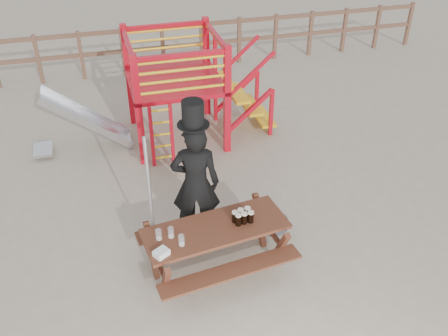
# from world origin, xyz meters

# --- Properties ---
(ground) EXTENTS (60.00, 60.00, 0.00)m
(ground) POSITION_xyz_m (0.00, 0.00, 0.00)
(ground) COLOR tan
(ground) RESTS_ON ground
(back_fence) EXTENTS (15.09, 0.09, 1.20)m
(back_fence) POSITION_xyz_m (0.00, 7.00, 0.74)
(back_fence) COLOR brown
(back_fence) RESTS_ON ground
(playground_fort) EXTENTS (4.71, 1.84, 2.10)m
(playground_fort) POSITION_xyz_m (0.12, 3.58, 1.07)
(playground_fort) COLOR red
(playground_fort) RESTS_ON ground
(picnic_table) EXTENTS (2.08, 1.57, 0.75)m
(picnic_table) POSITION_xyz_m (0.01, -0.16, 0.47)
(picnic_table) COLOR brown
(picnic_table) RESTS_ON ground
(man_with_hat) EXTENTS (0.78, 0.60, 2.25)m
(man_with_hat) POSITION_xyz_m (-0.09, 0.58, 1.01)
(man_with_hat) COLOR black
(man_with_hat) RESTS_ON ground
(metal_pole) EXTENTS (0.05, 0.05, 2.07)m
(metal_pole) POSITION_xyz_m (-0.78, 0.16, 1.04)
(metal_pole) COLOR #B2B2B7
(metal_pole) RESTS_ON ground
(parasol_base) EXTENTS (0.50, 0.50, 0.21)m
(parasol_base) POSITION_xyz_m (1.08, 0.47, 0.06)
(parasol_base) COLOR #3A3A3F
(parasol_base) RESTS_ON ground
(paper_bag) EXTENTS (0.23, 0.21, 0.08)m
(paper_bag) POSITION_xyz_m (-0.77, -0.50, 0.79)
(paper_bag) COLOR white
(paper_bag) RESTS_ON picnic_table
(stout_pints) EXTENTS (0.28, 0.19, 0.17)m
(stout_pints) POSITION_xyz_m (0.39, -0.14, 0.83)
(stout_pints) COLOR black
(stout_pints) RESTS_ON picnic_table
(empty_glasses) EXTENTS (0.34, 0.26, 0.15)m
(empty_glasses) POSITION_xyz_m (-0.61, -0.25, 0.81)
(empty_glasses) COLOR silver
(empty_glasses) RESTS_ON picnic_table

